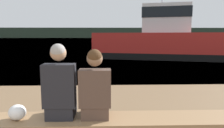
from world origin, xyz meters
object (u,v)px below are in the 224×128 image
Objects in this scene: shopping_bag at (17,112)px; bench_main at (56,125)px; person_left at (60,87)px; tugboat_red at (160,42)px; person_right at (95,89)px.

bench_main is at bearing 3.40° from shopping_bag.
tugboat_red reaches higher than person_left.
person_left reaches higher than bench_main.
person_right is at bearing 178.32° from tugboat_red.
tugboat_red is at bearing 69.88° from bench_main.
shopping_bag is 13.59m from tugboat_red.
person_left is 4.40× the size of shopping_bag.
tugboat_red is at bearing 72.04° from person_right.
bench_main is at bearing 176.17° from tugboat_red.
tugboat_red reaches higher than shopping_bag.
tugboat_red is (5.10, 12.58, 0.60)m from shopping_bag.
person_right is at bearing 1.22° from bench_main.
bench_main is 29.33× the size of shopping_bag.
person_right is (0.53, 0.01, 0.49)m from bench_main.
shopping_bag is at bearing -176.60° from bench_main.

